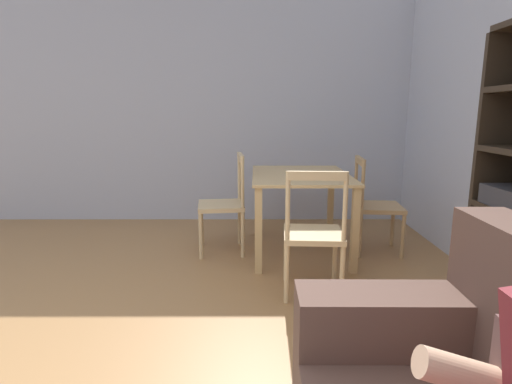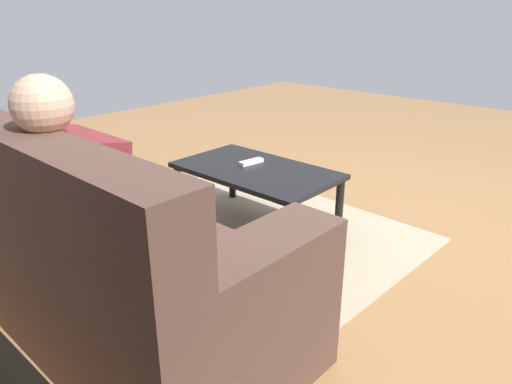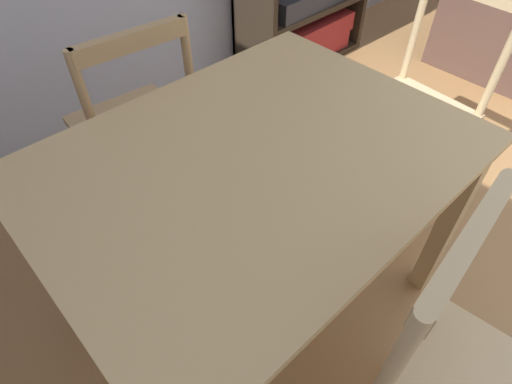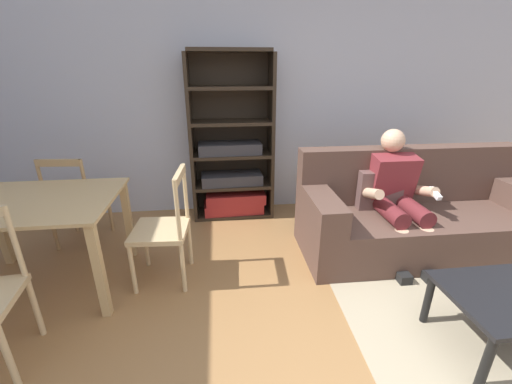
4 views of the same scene
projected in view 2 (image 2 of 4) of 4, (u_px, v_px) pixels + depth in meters
name	position (u px, v px, depth m)	size (l,w,h in m)	color
ground_plane	(402.00, 244.00, 2.85)	(9.19, 9.19, 0.00)	#9E7042
couch	(79.00, 244.00, 2.13)	(2.18, 0.85, 0.94)	brown
person_lounging	(108.00, 209.00, 1.90)	(0.59, 0.85, 1.13)	maroon
coffee_table	(256.00, 176.00, 2.95)	(1.00, 0.58, 0.40)	black
tv_remote	(251.00, 162.00, 3.02)	(0.05, 0.17, 0.02)	white
area_rug	(256.00, 225.00, 3.08)	(2.00, 1.40, 0.01)	tan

